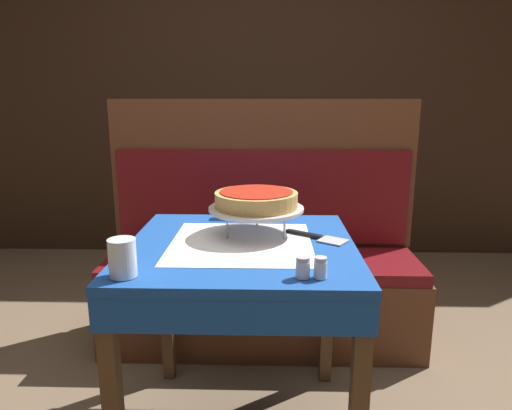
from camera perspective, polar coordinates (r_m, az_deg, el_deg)
The scene contains 12 objects.
dining_table_front at distance 1.62m, azimuth -1.84°, elevation -7.94°, with size 0.78×0.78×0.77m.
dining_table_rear at distance 3.25m, azimuth 2.04°, elevation 2.77°, with size 0.72×0.72×0.76m.
booth_bench at distance 2.42m, azimuth 0.73°, elevation -8.60°, with size 1.61×0.49×1.25m.
back_wall_panel at distance 3.66m, azimuth 0.11°, elevation 12.40°, with size 6.00×0.04×2.40m, color black.
pizza_pan_stand at distance 1.66m, azimuth 0.03°, elevation -0.60°, with size 0.35×0.35×0.10m.
deep_dish_pizza at distance 1.65m, azimuth 0.03°, elevation 0.74°, with size 0.30×0.30×0.06m.
pizza_server at distance 1.65m, azimuth 7.60°, elevation -3.97°, with size 0.22×0.17×0.01m.
water_glass_near at distance 1.33m, azimuth -16.36°, elevation -6.35°, with size 0.08×0.08×0.11m.
salt_shaker at distance 1.28m, azimuth 5.87°, elevation -7.77°, with size 0.04×0.04×0.06m.
pepper_shaker at distance 1.29m, azimuth 8.05°, elevation -7.76°, with size 0.04×0.04×0.06m.
napkin_holder at distance 1.91m, azimuth -2.52°, elevation -0.20°, with size 0.10×0.05×0.09m.
condiment_caddy at distance 3.28m, azimuth 0.34°, elevation 5.40°, with size 0.12×0.12×0.17m.
Camera 1 is at (0.09, -1.50, 1.26)m, focal length 32.00 mm.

